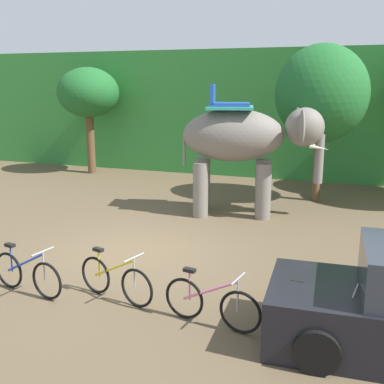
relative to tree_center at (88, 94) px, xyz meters
name	(u,v)px	position (x,y,z in m)	size (l,w,h in m)	color
ground_plane	(132,252)	(6.00, -8.18, -3.37)	(80.00, 80.00, 0.00)	brown
foliage_hedge	(251,110)	(6.00, 4.29, -0.80)	(36.00, 6.00, 5.13)	#338438
tree_center	(88,94)	(0.00, 0.00, 0.00)	(2.56, 2.56, 4.44)	brown
tree_far_left	(322,94)	(9.56, -1.78, 0.10)	(2.92, 2.92, 5.02)	brown
elephant	(245,140)	(7.68, -4.19, -1.17)	(4.25, 2.45, 3.78)	slate
bike_blue	(27,274)	(5.15, -10.75, -2.98)	(1.69, 0.52, 0.92)	black
bike_yellow	(115,280)	(6.82, -10.44, -2.98)	(1.67, 0.61, 0.92)	black
bike_pink	(211,303)	(8.71, -10.75, -2.98)	(1.70, 0.52, 0.92)	black
bike_black	(321,317)	(10.42, -10.62, -2.98)	(1.70, 0.52, 0.92)	black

